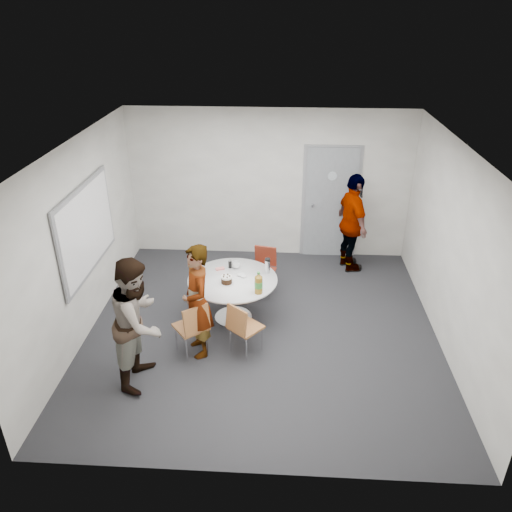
# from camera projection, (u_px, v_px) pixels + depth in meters

# --- Properties ---
(floor) EXTENTS (5.00, 5.00, 0.00)m
(floor) POSITION_uv_depth(u_px,v_px,m) (262.00, 329.00, 7.29)
(floor) COLOR black
(floor) RESTS_ON ground
(ceiling) EXTENTS (5.00, 5.00, 0.00)m
(ceiling) POSITION_uv_depth(u_px,v_px,m) (263.00, 147.00, 6.06)
(ceiling) COLOR silver
(ceiling) RESTS_ON wall_back
(wall_back) EXTENTS (5.00, 0.00, 5.00)m
(wall_back) POSITION_uv_depth(u_px,v_px,m) (269.00, 185.00, 8.89)
(wall_back) COLOR #B3B0A9
(wall_back) RESTS_ON floor
(wall_left) EXTENTS (0.00, 5.00, 5.00)m
(wall_left) POSITION_uv_depth(u_px,v_px,m) (80.00, 242.00, 6.81)
(wall_left) COLOR #B3B0A9
(wall_left) RESTS_ON floor
(wall_right) EXTENTS (0.00, 5.00, 5.00)m
(wall_right) POSITION_uv_depth(u_px,v_px,m) (453.00, 251.00, 6.54)
(wall_right) COLOR #B3B0A9
(wall_right) RESTS_ON floor
(wall_front) EXTENTS (5.00, 0.00, 5.00)m
(wall_front) POSITION_uv_depth(u_px,v_px,m) (250.00, 369.00, 4.46)
(wall_front) COLOR #B3B0A9
(wall_front) RESTS_ON floor
(door) EXTENTS (1.02, 0.17, 2.12)m
(door) POSITION_uv_depth(u_px,v_px,m) (330.00, 203.00, 8.97)
(door) COLOR slate
(door) RESTS_ON wall_back
(whiteboard) EXTENTS (0.04, 1.90, 1.25)m
(whiteboard) POSITION_uv_depth(u_px,v_px,m) (87.00, 229.00, 6.94)
(whiteboard) COLOR gray
(whiteboard) RESTS_ON wall_left
(table) EXTENTS (1.31, 1.31, 1.01)m
(table) POSITION_uv_depth(u_px,v_px,m) (235.00, 284.00, 7.27)
(table) COLOR white
(table) RESTS_ON floor
(chair_near_left) EXTENTS (0.55, 0.56, 0.81)m
(chair_near_left) POSITION_uv_depth(u_px,v_px,m) (193.00, 325.00, 6.54)
(chair_near_left) COLOR brown
(chair_near_left) RESTS_ON floor
(chair_near_right) EXTENTS (0.53, 0.54, 0.78)m
(chair_near_right) POSITION_uv_depth(u_px,v_px,m) (242.00, 325.00, 6.58)
(chair_near_right) COLOR brown
(chair_near_right) RESTS_ON floor
(chair_far) EXTENTS (0.44, 0.47, 0.78)m
(chair_far) POSITION_uv_depth(u_px,v_px,m) (264.00, 266.00, 8.04)
(chair_far) COLOR maroon
(chair_far) RESTS_ON floor
(person_main) EXTENTS (0.58, 0.69, 1.60)m
(person_main) POSITION_uv_depth(u_px,v_px,m) (197.00, 302.00, 6.48)
(person_main) COLOR #A5C6EA
(person_main) RESTS_ON floor
(person_left) EXTENTS (0.72, 0.88, 1.70)m
(person_left) POSITION_uv_depth(u_px,v_px,m) (139.00, 321.00, 5.99)
(person_left) COLOR white
(person_left) RESTS_ON floor
(person_right) EXTENTS (0.70, 1.10, 1.75)m
(person_right) POSITION_uv_depth(u_px,v_px,m) (352.00, 223.00, 8.55)
(person_right) COLOR black
(person_right) RESTS_ON floor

